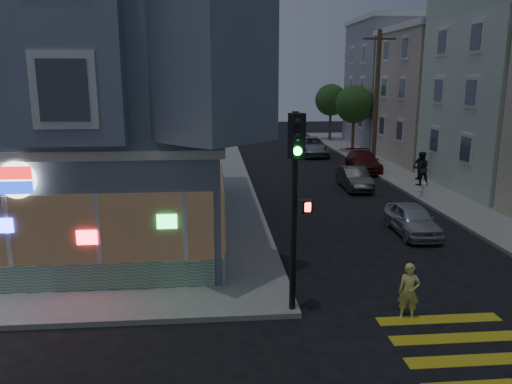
{
  "coord_description": "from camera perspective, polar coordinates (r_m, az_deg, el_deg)",
  "views": [
    {
      "loc": [
        0.8,
        -9.61,
        6.06
      ],
      "look_at": [
        2.22,
        6.49,
        2.33
      ],
      "focal_mm": 35.0,
      "sensor_mm": 36.0,
      "label": 1
    }
  ],
  "objects": [
    {
      "name": "ground",
      "position": [
        11.39,
        -8.78,
        -19.32
      ],
      "size": [
        120.0,
        120.0,
        0.0
      ],
      "primitive_type": "plane",
      "color": "black",
      "rests_on": "ground"
    },
    {
      "name": "corner_building",
      "position": [
        21.69,
        -23.79,
        11.27
      ],
      "size": [
        14.6,
        14.6,
        11.4
      ],
      "color": "slate",
      "rests_on": "sidewalk_nw"
    },
    {
      "name": "row_house_c",
      "position": [
        39.37,
        23.7,
        9.86
      ],
      "size": [
        12.0,
        8.6,
        9.0
      ],
      "primitive_type": "cube",
      "color": "tan",
      "rests_on": "sidewalk_ne"
    },
    {
      "name": "row_house_d",
      "position": [
        47.46,
        18.56,
        11.53
      ],
      "size": [
        12.0,
        8.6,
        10.5
      ],
      "primitive_type": "cube",
      "color": "#9591A0",
      "rests_on": "sidewalk_ne"
    },
    {
      "name": "utility_pole",
      "position": [
        35.45,
        13.62,
        10.58
      ],
      "size": [
        2.2,
        0.3,
        9.0
      ],
      "color": "#4C3826",
      "rests_on": "sidewalk_ne"
    },
    {
      "name": "street_tree_near",
      "position": [
        41.28,
        11.17,
        9.79
      ],
      "size": [
        3.0,
        3.0,
        5.3
      ],
      "color": "#4C3826",
      "rests_on": "sidewalk_ne"
    },
    {
      "name": "street_tree_far",
      "position": [
        49.01,
        8.56,
        10.35
      ],
      "size": [
        3.0,
        3.0,
        5.3
      ],
      "color": "#4C3826",
      "rests_on": "sidewalk_ne"
    },
    {
      "name": "running_child",
      "position": [
        13.52,
        17.08,
        -10.81
      ],
      "size": [
        0.62,
        0.51,
        1.48
      ],
      "primitive_type": "imported",
      "rotation": [
        0.0,
        0.0,
        -0.33
      ],
      "color": "#DEDC71",
      "rests_on": "ground"
    },
    {
      "name": "pedestrian_a",
      "position": [
        29.32,
        18.35,
        2.56
      ],
      "size": [
        0.92,
        0.72,
        1.89
      ],
      "primitive_type": "imported",
      "rotation": [
        0.0,
        0.0,
        3.14
      ],
      "color": "black",
      "rests_on": "sidewalk_ne"
    },
    {
      "name": "pedestrian_b",
      "position": [
        30.96,
        18.27,
        2.86
      ],
      "size": [
        1.02,
        0.58,
        1.64
      ],
      "primitive_type": "imported",
      "rotation": [
        0.0,
        0.0,
        3.34
      ],
      "color": "#232128",
      "rests_on": "sidewalk_ne"
    },
    {
      "name": "parked_car_a",
      "position": [
        20.61,
        17.43,
        -2.99
      ],
      "size": [
        1.52,
        3.56,
        1.2
      ],
      "primitive_type": "imported",
      "rotation": [
        0.0,
        0.0,
        -0.03
      ],
      "color": "#B5B7BD",
      "rests_on": "ground"
    },
    {
      "name": "parked_car_b",
      "position": [
        28.13,
        11.17,
        1.56
      ],
      "size": [
        1.34,
        3.72,
        1.22
      ],
      "primitive_type": "imported",
      "rotation": [
        0.0,
        0.0,
        -0.01
      ],
      "color": "#313336",
      "rests_on": "ground"
    },
    {
      "name": "parked_car_c",
      "position": [
        33.62,
        12.18,
        3.42
      ],
      "size": [
        2.18,
        4.6,
        1.29
      ],
      "primitive_type": "imported",
      "rotation": [
        0.0,
        0.0,
        -0.08
      ],
      "color": "#551913",
      "rests_on": "ground"
    },
    {
      "name": "parked_car_d",
      "position": [
        39.95,
        6.29,
        5.22
      ],
      "size": [
        2.53,
        5.24,
        1.44
      ],
      "primitive_type": "imported",
      "rotation": [
        0.0,
        0.0,
        -0.03
      ],
      "color": "#94979D",
      "rests_on": "ground"
    },
    {
      "name": "traffic_signal",
      "position": [
        12.2,
        4.6,
        1.35
      ],
      "size": [
        0.65,
        0.57,
        5.11
      ],
      "rotation": [
        0.0,
        0.0,
        0.35
      ],
      "color": "black",
      "rests_on": "sidewalk_nw"
    },
    {
      "name": "fire_hydrant",
      "position": [
        26.32,
        18.6,
        0.29
      ],
      "size": [
        0.48,
        0.28,
        0.83
      ],
      "color": "white",
      "rests_on": "sidewalk_ne"
    }
  ]
}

